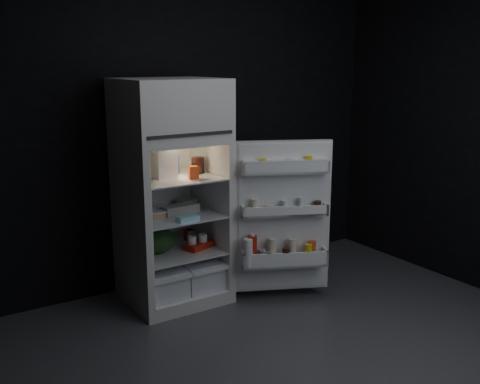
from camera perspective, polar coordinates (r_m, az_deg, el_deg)
floor at (r=3.90m, az=6.20°, el=-16.24°), size 4.00×3.40×0.00m
wall_back at (r=4.86m, az=-6.15°, el=6.53°), size 4.00×0.00×2.70m
refrigerator at (r=4.46m, az=-7.10°, el=0.77°), size 0.76×0.71×1.78m
fridge_door at (r=4.45m, az=4.34°, el=-2.78°), size 0.73×0.48×1.22m
milk_jug at (r=4.36m, az=-7.77°, el=3.01°), size 0.17×0.17×0.24m
mayo_jar at (r=4.50m, az=-6.81°, el=2.70°), size 0.12×0.12×0.14m
jam_jar at (r=4.52m, az=-4.30°, el=2.74°), size 0.14×0.14×0.13m
amber_bottle at (r=4.40m, az=-10.89°, el=2.84°), size 0.09×0.09×0.22m
small_carton at (r=4.30m, az=-4.76°, el=1.98°), size 0.08×0.07×0.10m
egg_carton at (r=4.47m, az=-6.06°, el=-1.74°), size 0.30×0.14×0.07m
pie at (r=4.48m, az=-8.75°, el=-1.99°), size 0.31×0.31×0.04m
flat_package at (r=4.26m, az=-5.35°, el=-2.69°), size 0.17×0.09×0.04m
wrapped_pkg at (r=4.73m, az=-5.40°, el=-1.02°), size 0.14×0.12×0.05m
produce_bag at (r=4.49m, az=-8.44°, el=-4.92°), size 0.33×0.29×0.20m
yogurt_tray at (r=4.58m, az=-4.23°, el=-5.41°), size 0.27×0.20×0.05m
small_can_red at (r=4.79m, az=-5.28°, el=-4.33°), size 0.08×0.08×0.09m
small_can_silver at (r=4.77m, az=-4.98°, el=-4.37°), size 0.08×0.08×0.09m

